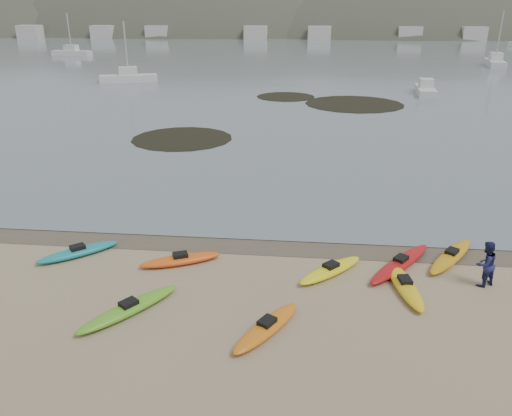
# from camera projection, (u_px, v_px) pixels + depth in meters

# --- Properties ---
(ground) EXTENTS (600.00, 600.00, 0.00)m
(ground) POSITION_uv_depth(u_px,v_px,m) (256.00, 240.00, 21.42)
(ground) COLOR tan
(ground) RESTS_ON ground
(wet_sand) EXTENTS (60.00, 60.00, 0.00)m
(wet_sand) POSITION_uv_depth(u_px,v_px,m) (255.00, 243.00, 21.14)
(wet_sand) COLOR brown
(wet_sand) RESTS_ON ground
(water) EXTENTS (1200.00, 1200.00, 0.00)m
(water) POSITION_uv_depth(u_px,v_px,m) (307.00, 24.00, 298.26)
(water) COLOR slate
(water) RESTS_ON ground
(kayaks) EXTENTS (23.65, 9.85, 0.34)m
(kayaks) POSITION_uv_depth(u_px,v_px,m) (253.00, 282.00, 17.84)
(kayaks) COLOR yellow
(kayaks) RESTS_ON ground
(person_east) EXTENTS (1.05, 0.98, 1.72)m
(person_east) POSITION_uv_depth(u_px,v_px,m) (485.00, 264.00, 17.66)
(person_east) COLOR navy
(person_east) RESTS_ON ground
(kelp_mats) EXTENTS (23.08, 26.99, 0.04)m
(kelp_mats) POSITION_uv_depth(u_px,v_px,m) (299.00, 110.00, 48.46)
(kelp_mats) COLOR black
(kelp_mats) RESTS_ON water
(moored_boats) EXTENTS (112.36, 86.16, 1.22)m
(moored_boats) POSITION_uv_depth(u_px,v_px,m) (360.00, 58.00, 93.05)
(moored_boats) COLOR silver
(moored_boats) RESTS_ON ground
(far_hills) EXTENTS (550.00, 135.00, 80.00)m
(far_hills) POSITION_uv_depth(u_px,v_px,m) (401.00, 74.00, 202.65)
(far_hills) COLOR #384235
(far_hills) RESTS_ON ground
(far_town) EXTENTS (199.00, 5.00, 4.00)m
(far_town) POSITION_uv_depth(u_px,v_px,m) (323.00, 33.00, 153.91)
(far_town) COLOR beige
(far_town) RESTS_ON ground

